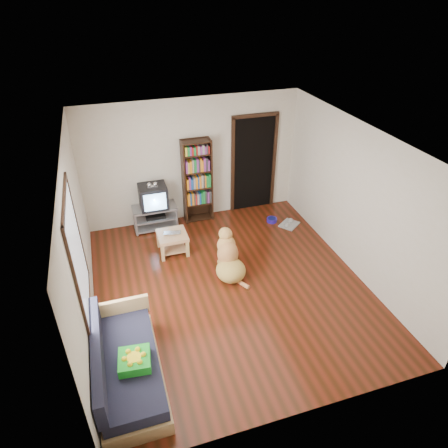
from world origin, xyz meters
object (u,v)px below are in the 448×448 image
object	(u,v)px
tv_stand	(155,217)
crt_tv	(153,196)
green_cushion	(135,360)
dog	(229,259)
bookshelf	(197,177)
coffee_table	(172,239)
grey_rag	(289,224)
laptop	(172,234)
dog_bowl	(272,220)
sofa	(126,367)

from	to	relation	value
tv_stand	crt_tv	distance (m)	0.47
green_cushion	tv_stand	size ratio (longest dim) A/B	0.43
green_cushion	dog	size ratio (longest dim) A/B	0.38
crt_tv	bookshelf	distance (m)	0.99
crt_tv	coffee_table	world-z (taller)	crt_tv
grey_rag	coffee_table	bearing A→B (deg)	-175.68
laptop	grey_rag	distance (m)	2.60
dog_bowl	bookshelf	distance (m)	1.87
green_cushion	bookshelf	world-z (taller)	bookshelf
crt_tv	bookshelf	bearing A→B (deg)	4.32
crt_tv	dog	xyz separation A→B (m)	(0.99, -1.92, -0.44)
laptop	crt_tv	size ratio (longest dim) A/B	0.55
dog_bowl	dog	xyz separation A→B (m)	(-1.44, -1.38, 0.26)
dog_bowl	grey_rag	xyz separation A→B (m)	(0.30, -0.25, -0.03)
dog_bowl	crt_tv	world-z (taller)	crt_tv
bookshelf	dog	size ratio (longest dim) A/B	1.77
crt_tv	sofa	xyz separation A→B (m)	(-0.97, -3.65, -0.48)
laptop	bookshelf	bearing A→B (deg)	66.21
tv_stand	coffee_table	world-z (taller)	tv_stand
green_cushion	grey_rag	distance (m)	4.69
green_cushion	coffee_table	size ratio (longest dim) A/B	0.71
grey_rag	tv_stand	distance (m)	2.85
green_cushion	tv_stand	distance (m)	3.86
laptop	coffee_table	world-z (taller)	laptop
grey_rag	tv_stand	xyz separation A→B (m)	(-2.73, 0.77, 0.25)
laptop	coffee_table	bearing A→B (deg)	101.95
dog	sofa	bearing A→B (deg)	-138.64
tv_stand	crt_tv	xyz separation A→B (m)	(0.00, 0.02, 0.47)
tv_stand	dog	size ratio (longest dim) A/B	0.88
coffee_table	sofa	bearing A→B (deg)	-113.19
green_cushion	sofa	bearing A→B (deg)	140.20
dog_bowl	crt_tv	size ratio (longest dim) A/B	0.38
dog	grey_rag	bearing A→B (deg)	33.13
grey_rag	coffee_table	world-z (taller)	coffee_table
laptop	coffee_table	xyz separation A→B (m)	(0.00, 0.03, -0.13)
green_cushion	bookshelf	xyz separation A→B (m)	(1.80, 3.85, 0.52)
tv_stand	laptop	bearing A→B (deg)	-80.21
sofa	dog	bearing A→B (deg)	41.36
laptop	bookshelf	distance (m)	1.46
coffee_table	tv_stand	bearing A→B (deg)	100.09
green_cushion	sofa	size ratio (longest dim) A/B	0.22
tv_stand	bookshelf	size ratio (longest dim) A/B	0.50
laptop	grey_rag	world-z (taller)	laptop
dog_bowl	green_cushion	bearing A→B (deg)	-135.32
laptop	grey_rag	size ratio (longest dim) A/B	0.80
dog_bowl	coffee_table	distance (m)	2.31
tv_stand	sofa	xyz separation A→B (m)	(-0.97, -3.63, -0.01)
tv_stand	bookshelf	bearing A→B (deg)	5.63
tv_stand	sofa	bearing A→B (deg)	-105.02
grey_rag	bookshelf	distance (m)	2.21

